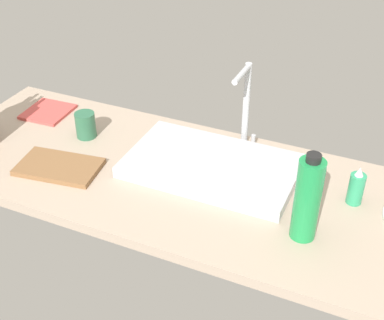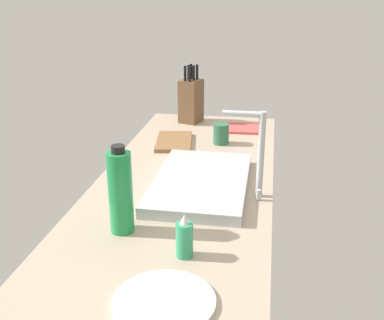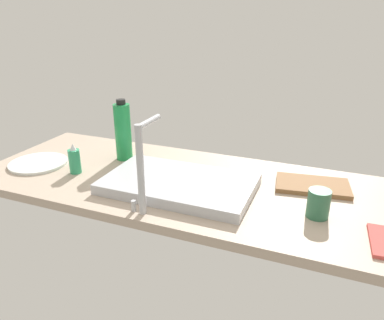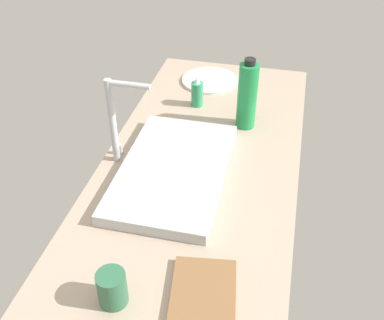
% 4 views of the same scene
% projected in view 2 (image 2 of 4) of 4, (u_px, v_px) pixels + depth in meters
% --- Properties ---
extents(countertop_slab, '(1.84, 0.67, 0.04)m').
position_uv_depth(countertop_slab, '(184.00, 185.00, 1.82)').
color(countertop_slab, tan).
rests_on(countertop_slab, ground).
extents(sink_basin, '(0.57, 0.34, 0.04)m').
position_uv_depth(sink_basin, '(201.00, 182.00, 1.75)').
color(sink_basin, '#B7BABF').
rests_on(sink_basin, countertop_slab).
extents(faucet, '(0.06, 0.15, 0.31)m').
position_uv_depth(faucet, '(257.00, 148.00, 1.62)').
color(faucet, '#B7BABF').
rests_on(faucet, countertop_slab).
extents(knife_block, '(0.14, 0.13, 0.31)m').
position_uv_depth(knife_block, '(191.00, 100.00, 2.51)').
color(knife_block, brown).
rests_on(knife_block, countertop_slab).
extents(cutting_board, '(0.29, 0.20, 0.02)m').
position_uv_depth(cutting_board, '(174.00, 142.00, 2.22)').
color(cutting_board, brown).
rests_on(cutting_board, countertop_slab).
extents(soap_bottle, '(0.05, 0.05, 0.13)m').
position_uv_depth(soap_bottle, '(184.00, 238.00, 1.30)').
color(soap_bottle, '#2D9966').
rests_on(soap_bottle, countertop_slab).
extents(water_bottle, '(0.07, 0.07, 0.28)m').
position_uv_depth(water_bottle, '(121.00, 192.00, 1.41)').
color(water_bottle, '#1E8E47').
rests_on(water_bottle, countertop_slab).
extents(dinner_plate, '(0.25, 0.25, 0.01)m').
position_uv_depth(dinner_plate, '(164.00, 302.00, 1.13)').
color(dinner_plate, silver).
rests_on(dinner_plate, countertop_slab).
extents(dish_towel, '(0.18, 0.18, 0.01)m').
position_uv_depth(dish_towel, '(243.00, 128.00, 2.42)').
color(dish_towel, '#CC4C47').
rests_on(dish_towel, countertop_slab).
extents(coffee_mug, '(0.07, 0.07, 0.10)m').
position_uv_depth(coffee_mug, '(221.00, 134.00, 2.20)').
color(coffee_mug, '#2D6647').
rests_on(coffee_mug, countertop_slab).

